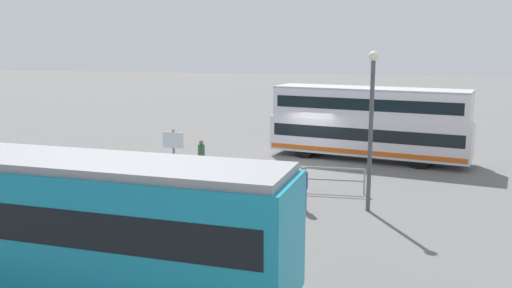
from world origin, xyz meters
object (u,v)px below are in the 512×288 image
object	(u,v)px
double_decker_bus	(369,123)
street_lamp	(371,118)
pedestrian_crossing	(303,185)
pedestrian_near_railing	(201,154)
info_sign	(173,149)
tram_yellow	(5,212)

from	to	relation	value
double_decker_bus	street_lamp	size ratio (longest dim) A/B	1.82
pedestrian_crossing	street_lamp	distance (m)	3.50
pedestrian_near_railing	pedestrian_crossing	size ratio (longest dim) A/B	0.97
info_sign	pedestrian_near_railing	bearing A→B (deg)	-93.80
double_decker_bus	pedestrian_crossing	bearing A→B (deg)	77.56
double_decker_bus	street_lamp	world-z (taller)	street_lamp
tram_yellow	pedestrian_near_railing	size ratio (longest dim) A/B	9.89
pedestrian_crossing	street_lamp	size ratio (longest dim) A/B	0.28
pedestrian_crossing	street_lamp	xyz separation A→B (m)	(-2.37, -0.40, 2.54)
tram_yellow	info_sign	distance (m)	9.31
street_lamp	double_decker_bus	bearing A→B (deg)	-88.54
double_decker_bus	street_lamp	bearing A→B (deg)	91.46
tram_yellow	street_lamp	distance (m)	12.36
tram_yellow	street_lamp	bearing A→B (deg)	-139.60
pedestrian_crossing	info_sign	distance (m)	6.06
double_decker_bus	pedestrian_near_railing	world-z (taller)	double_decker_bus
tram_yellow	double_decker_bus	bearing A→B (deg)	-117.84
tram_yellow	pedestrian_crossing	bearing A→B (deg)	-132.70
pedestrian_near_railing	info_sign	xyz separation A→B (m)	(0.20, 3.06, 0.83)
double_decker_bus	tram_yellow	xyz separation A→B (m)	(9.08, 17.20, -0.23)
pedestrian_near_railing	street_lamp	size ratio (longest dim) A/B	0.27
pedestrian_near_railing	street_lamp	distance (m)	9.41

